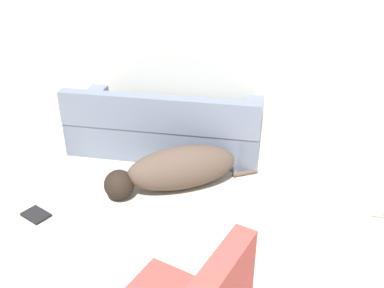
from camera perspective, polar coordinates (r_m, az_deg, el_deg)
The scene contains 4 objects.
wall_back at distance 4.97m, azimuth 8.53°, elevation 16.38°, with size 7.56×0.06×2.72m.
couch at distance 4.80m, azimuth -3.41°, elevation 2.15°, with size 2.11×0.95×0.75m.
dog at distance 4.08m, azimuth -2.18°, elevation -3.40°, with size 1.42×0.94×0.42m.
book_black at distance 4.05m, azimuth -20.08°, elevation -8.86°, with size 0.28×0.25×0.02m.
Camera 1 is at (0.35, -1.09, 2.31)m, focal length 40.00 mm.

